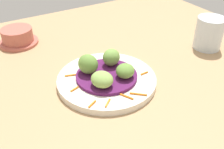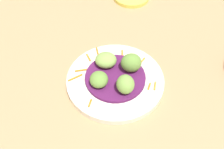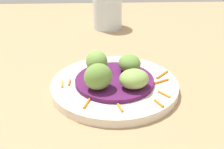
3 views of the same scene
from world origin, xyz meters
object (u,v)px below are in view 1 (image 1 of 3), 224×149
Objects in this scene: guac_scoop_center at (125,71)px; guac_scoop_back at (88,64)px; guac_scoop_right at (110,57)px; guac_scoop_left at (102,79)px; terracotta_bowl at (18,37)px; main_plate at (107,80)px; water_glass at (209,33)px.

guac_scoop_back reaches higher than guac_scoop_center.
guac_scoop_right is 6.23cm from guac_scoop_back.
guac_scoop_left is 0.45× the size of terracotta_bowl.
guac_scoop_left is 6.26cm from guac_scoop_back.
main_plate is at bearing -67.78° from terracotta_bowl.
main_plate is at bearing 47.30° from guac_scoop_left.
terracotta_bowl is (-16.03, 34.31, -1.76)cm from guac_scoop_center.
guac_scoop_back reaches higher than terracotta_bowl.
guac_scoop_center is (6.22, 0.25, -0.02)cm from guac_scoop_left.
guac_scoop_left is 1.18× the size of guac_scoop_center.
main_plate is at bearing -42.70° from guac_scoop_back.
water_glass is (31.27, -2.85, 0.11)cm from guac_scoop_right.
guac_scoop_left is at bearing -74.15° from terracotta_bowl.
water_glass is (31.02, 3.38, 0.59)cm from guac_scoop_center.
guac_scoop_center is at bearing -87.70° from guac_scoop_right.
terracotta_bowl is at bearing 105.85° from guac_scoop_left.
main_plate is 2.56× the size of water_glass.
guac_scoop_center is 0.98× the size of guac_scoop_right.
guac_scoop_right is (-0.25, 6.22, 0.48)cm from guac_scoop_center.
guac_scoop_center is at bearing -42.70° from main_plate.
guac_scoop_left is 6.23cm from guac_scoop_center.
main_plate is 5.33× the size of guac_scoop_center.
guac_scoop_left is at bearing -132.70° from guac_scoop_right.
guac_scoop_left is at bearing -177.70° from guac_scoop_center.
terracotta_bowl is at bearing 108.64° from guac_scoop_back.
water_glass is (34.26, 0.39, 3.80)cm from main_plate.
terracotta_bowl is 1.26× the size of water_glass.
guac_scoop_center is 6.25cm from guac_scoop_right.
guac_scoop_left is 1.05× the size of guac_scoop_back.
water_glass reaches higher than guac_scoop_center.
guac_scoop_right is 31.40cm from water_glass.
water_glass reaches higher than guac_scoop_left.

